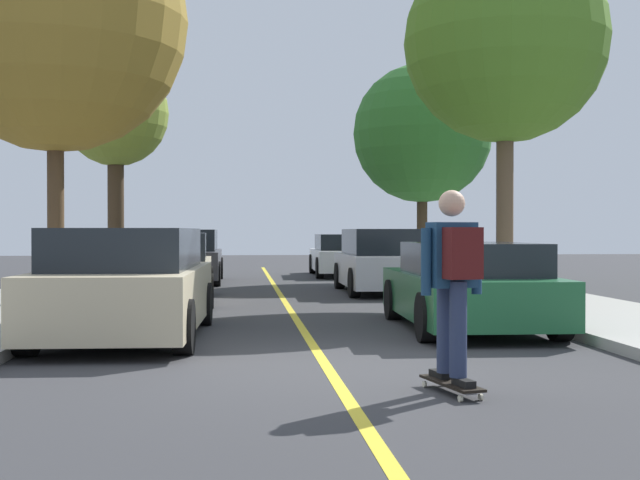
% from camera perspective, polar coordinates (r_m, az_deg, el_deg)
% --- Properties ---
extents(ground, '(80.00, 80.00, 0.00)m').
position_cam_1_polar(ground, '(8.68, 0.49, -8.78)').
color(ground, '#353538').
extents(center_line, '(0.12, 39.20, 0.01)m').
position_cam_1_polar(center_line, '(12.63, -1.45, -5.81)').
color(center_line, gold).
rests_on(center_line, ground).
extents(parked_car_left_nearest, '(2.11, 4.44, 1.45)m').
position_cam_1_polar(parked_car_left_nearest, '(11.17, -13.12, -2.95)').
color(parked_car_left_nearest, '#BCAD89').
rests_on(parked_car_left_nearest, ground).
extents(parked_car_left_near, '(2.01, 4.67, 1.38)m').
position_cam_1_polar(parked_car_left_near, '(16.92, -10.56, -1.88)').
color(parked_car_left_near, '#BCAD89').
rests_on(parked_car_left_near, ground).
extents(parked_car_left_far, '(1.97, 4.63, 1.45)m').
position_cam_1_polar(parked_car_left_far, '(22.95, -9.24, -1.15)').
color(parked_car_left_far, '#38383D').
rests_on(parked_car_left_far, ground).
extents(parked_car_right_nearest, '(2.04, 4.17, 1.25)m').
position_cam_1_polar(parked_car_right_nearest, '(12.05, 10.20, -3.19)').
color(parked_car_right_nearest, '#1E5B33').
rests_on(parked_car_right_nearest, ground).
extents(parked_car_right_near, '(1.92, 4.19, 1.46)m').
position_cam_1_polar(parked_car_right_near, '(19.01, 4.34, -1.48)').
color(parked_car_right_near, '#B7B7BC').
rests_on(parked_car_right_near, ground).
extents(parked_car_right_far, '(2.03, 4.49, 1.31)m').
position_cam_1_polar(parked_car_right_far, '(26.12, 1.62, -1.06)').
color(parked_car_right_far, white).
rests_on(parked_car_right_far, ground).
extents(street_tree_left_nearest, '(4.75, 4.75, 7.44)m').
position_cam_1_polar(street_tree_left_nearest, '(16.07, -17.82, 14.21)').
color(street_tree_left_nearest, '#4C3823').
rests_on(street_tree_left_nearest, sidewalk_left).
extents(street_tree_left_near, '(2.82, 2.82, 5.84)m').
position_cam_1_polar(street_tree_left_near, '(22.99, -13.93, 8.29)').
color(street_tree_left_near, '#3D2D1E').
rests_on(street_tree_left_near, sidewalk_left).
extents(street_tree_right_nearest, '(3.91, 3.91, 6.89)m').
position_cam_1_polar(street_tree_right_nearest, '(16.73, 12.67, 13.17)').
color(street_tree_right_nearest, brown).
rests_on(street_tree_right_nearest, sidewalk_right).
extents(street_tree_right_near, '(3.88, 3.88, 5.96)m').
position_cam_1_polar(street_tree_right_near, '(23.49, 7.07, 7.30)').
color(street_tree_right_near, '#3D2D1E').
rests_on(street_tree_right_near, sidewalk_right).
extents(streetlamp, '(0.36, 0.24, 6.18)m').
position_cam_1_polar(streetlamp, '(16.55, 12.28, 8.34)').
color(streetlamp, '#38383D').
rests_on(streetlamp, sidewalk_right).
extents(skateboard, '(0.40, 0.87, 0.10)m').
position_cam_1_polar(skateboard, '(7.39, 9.06, -9.76)').
color(skateboard, black).
rests_on(skateboard, ground).
extents(skateboarder, '(0.59, 0.70, 1.67)m').
position_cam_1_polar(skateboarder, '(7.25, 9.20, -2.28)').
color(skateboarder, black).
rests_on(skateboarder, skateboard).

